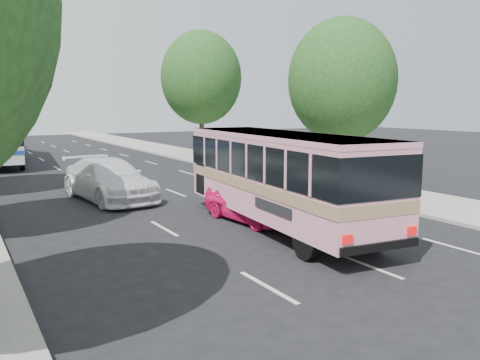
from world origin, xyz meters
TOP-DOWN VIEW (x-y plane):
  - ground at (0.00, 0.00)m, footprint 120.00×120.00m
  - sidewalk_right at (8.50, 20.00)m, footprint 4.00×90.00m
  - tree_right_near at (8.78, 7.94)m, footprint 5.10×5.10m
  - tree_right_far at (9.08, 23.94)m, footprint 6.00×6.00m
  - pink_bus at (1.30, 2.23)m, footprint 3.19×9.57m
  - pink_taxi at (1.00, 3.56)m, footprint 1.90×4.01m
  - white_pickup at (-2.00, 9.82)m, footprint 3.02×6.02m
  - tour_coach_front at (-4.50, 25.85)m, footprint 3.58×11.27m
  - taxi_roof_sign at (1.00, 3.56)m, footprint 0.56×0.23m

SIDE VIEW (x-z plane):
  - ground at x=0.00m, z-range 0.00..0.00m
  - sidewalk_right at x=8.50m, z-range 0.00..0.12m
  - pink_taxi at x=1.00m, z-range 0.00..1.32m
  - white_pickup at x=-2.00m, z-range 0.00..1.68m
  - taxi_roof_sign at x=1.00m, z-range 1.32..1.50m
  - pink_bus at x=1.30m, z-range 0.37..3.36m
  - tour_coach_front at x=-4.50m, z-range 0.34..3.65m
  - tree_right_near at x=8.78m, z-range 1.23..9.18m
  - tree_right_far at x=9.08m, z-range 1.45..10.80m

